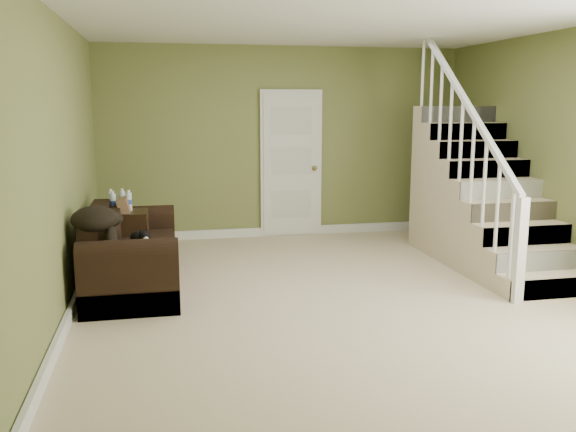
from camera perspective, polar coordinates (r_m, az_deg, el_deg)
name	(u,v)px	position (r m, az deg, el deg)	size (l,w,h in m)	color
floor	(338,293)	(6.06, 4.71, -7.19)	(5.00, 5.50, 0.01)	#BFAD8A
ceiling	(342,18)	(5.82, 5.11, 18.00)	(5.00, 5.50, 0.01)	white
wall_back	(283,143)	(8.46, -0.43, 6.87)	(5.00, 0.04, 2.60)	olive
wall_front	(493,211)	(3.28, 18.67, 0.48)	(5.00, 0.04, 2.60)	olive
wall_left	(62,167)	(5.62, -20.41, 4.36)	(0.04, 5.50, 2.60)	olive
wall_right	(574,156)	(6.93, 25.21, 5.07)	(0.04, 5.50, 2.60)	olive
baseboard_back	(284,231)	(8.60, -0.38, -1.41)	(5.00, 0.04, 0.12)	white
baseboard_left	(75,304)	(5.87, -19.34, -7.74)	(0.04, 5.50, 0.12)	white
baseboard_right	(562,273)	(7.12, 24.24, -4.90)	(0.04, 5.50, 0.12)	white
door	(291,164)	(8.46, 0.30, 4.88)	(0.86, 0.12, 2.02)	white
staircase	(478,206)	(7.54, 17.37, 0.90)	(1.00, 2.51, 2.82)	#BFAD8A
sofa	(129,257)	(6.39, -14.65, -3.75)	(0.87, 2.00, 0.79)	black
side_table	(124,239)	(7.05, -15.13, -2.10)	(0.57, 0.57, 0.90)	black
cat	(139,239)	(6.24, -13.74, -2.09)	(0.28, 0.43, 0.21)	black
banana	(148,254)	(5.85, -13.00, -3.46)	(0.05, 0.18, 0.05)	yellow
throw_pillow	(128,217)	(6.98, -14.75, -0.05)	(0.11, 0.43, 0.43)	#513120
throw_blanket	(95,219)	(5.71, -17.64, -0.26)	(0.41, 0.54, 0.22)	black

